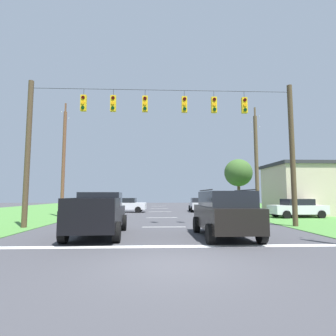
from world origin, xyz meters
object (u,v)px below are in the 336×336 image
object	(u,v)px
pickup_truck	(99,214)
utility_pole_mid_right	(256,163)
distant_car_far_parked	(199,204)
overhead_signal_span	(163,141)
distant_car_oncoming	(297,208)
distant_car_crossing_white	(126,205)
utility_pole_near_left	(64,161)
suv_black	(225,213)
tree_roadside_right	(238,173)

from	to	relation	value
pickup_truck	utility_pole_mid_right	xyz separation A→B (m)	(11.25, 10.41, 3.66)
pickup_truck	distant_car_far_parked	xyz separation A→B (m)	(7.35, 17.93, -0.18)
overhead_signal_span	distant_car_oncoming	size ratio (longest dim) A/B	3.59
distant_car_far_parked	utility_pole_mid_right	world-z (taller)	utility_pole_mid_right
distant_car_far_parked	distant_car_crossing_white	bearing A→B (deg)	-173.37
overhead_signal_span	utility_pole_near_left	distance (m)	10.98
suv_black	distant_car_oncoming	bearing A→B (deg)	49.65
overhead_signal_span	distant_car_far_parked	size ratio (longest dim) A/B	3.59
suv_black	distant_car_far_parked	world-z (taller)	suv_black
utility_pole_near_left	suv_black	bearing A→B (deg)	-46.08
distant_car_oncoming	utility_pole_mid_right	xyz separation A→B (m)	(-2.77, 1.27, 3.84)
utility_pole_mid_right	utility_pole_near_left	distance (m)	16.43
distant_car_crossing_white	tree_roadside_right	distance (m)	14.16
distant_car_oncoming	tree_roadside_right	size ratio (longest dim) A/B	0.70
tree_roadside_right	suv_black	bearing A→B (deg)	-108.56
distant_car_far_parked	utility_pole_mid_right	distance (m)	9.30
overhead_signal_span	tree_roadside_right	world-z (taller)	overhead_signal_span
distant_car_crossing_white	suv_black	bearing A→B (deg)	-70.67
distant_car_far_parked	tree_roadside_right	xyz separation A→B (m)	(5.27, 2.24, 3.74)
pickup_truck	overhead_signal_span	bearing A→B (deg)	45.58
pickup_truck	distant_car_crossing_white	world-z (taller)	pickup_truck
tree_roadside_right	distant_car_crossing_white	bearing A→B (deg)	-166.55
overhead_signal_span	distant_car_oncoming	distance (m)	13.26
pickup_truck	distant_car_crossing_white	xyz separation A→B (m)	(-0.66, 17.00, -0.18)
pickup_truck	tree_roadside_right	world-z (taller)	tree_roadside_right
overhead_signal_span	pickup_truck	bearing A→B (deg)	-134.42
distant_car_crossing_white	utility_pole_mid_right	world-z (taller)	utility_pole_mid_right
pickup_truck	tree_roadside_right	xyz separation A→B (m)	(12.62, 20.17, 3.56)
distant_car_oncoming	utility_pole_mid_right	world-z (taller)	utility_pole_mid_right
distant_car_oncoming	utility_pole_near_left	xyz separation A→B (m)	(-19.20, 1.24, 3.85)
distant_car_crossing_white	distant_car_far_parked	xyz separation A→B (m)	(8.01, 0.93, 0.00)
distant_car_far_parked	utility_pole_near_left	world-z (taller)	utility_pole_near_left
overhead_signal_span	tree_roadside_right	size ratio (longest dim) A/B	2.53
distant_car_crossing_white	distant_car_oncoming	world-z (taller)	same
overhead_signal_span	pickup_truck	size ratio (longest dim) A/B	2.87
overhead_signal_span	distant_car_far_parked	distance (m)	16.04
utility_pole_near_left	tree_roadside_right	bearing A→B (deg)	28.81
distant_car_far_parked	utility_pole_near_left	xyz separation A→B (m)	(-12.53, -7.55, 3.85)
distant_car_crossing_white	distant_car_far_parked	size ratio (longest dim) A/B	1.00
suv_black	distant_car_oncoming	size ratio (longest dim) A/B	1.10
suv_black	distant_car_crossing_white	bearing A→B (deg)	109.33
distant_car_far_parked	utility_pole_mid_right	size ratio (longest dim) A/B	0.46
distant_car_crossing_white	tree_roadside_right	bearing A→B (deg)	13.45
distant_car_crossing_white	utility_pole_near_left	world-z (taller)	utility_pole_near_left
utility_pole_mid_right	distant_car_oncoming	bearing A→B (deg)	-24.62
distant_car_far_parked	tree_roadside_right	bearing A→B (deg)	23.06
utility_pole_near_left	tree_roadside_right	distance (m)	20.32
overhead_signal_span	distant_car_crossing_white	distance (m)	15.00
distant_car_crossing_white	utility_pole_mid_right	xyz separation A→B (m)	(11.91, -6.59, 3.84)
overhead_signal_span	distant_car_oncoming	bearing A→B (deg)	28.89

